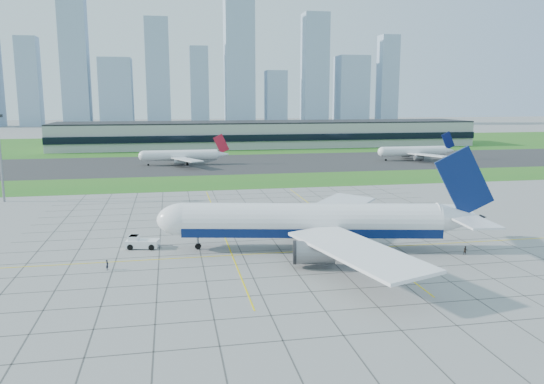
# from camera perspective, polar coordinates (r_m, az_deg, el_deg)

# --- Properties ---
(ground) EXTENTS (1400.00, 1400.00, 0.00)m
(ground) POSITION_cam_1_polar(r_m,az_deg,el_deg) (107.69, 0.89, -6.23)
(ground) COLOR gray
(ground) RESTS_ON ground
(grass_median) EXTENTS (700.00, 35.00, 0.04)m
(grass_median) POSITION_cam_1_polar(r_m,az_deg,el_deg) (194.70, -4.52, 1.11)
(grass_median) COLOR #236D1F
(grass_median) RESTS_ON ground
(asphalt_taxiway) EXTENTS (700.00, 75.00, 0.04)m
(asphalt_taxiway) POSITION_cam_1_polar(r_m,az_deg,el_deg) (248.93, -5.95, 3.04)
(asphalt_taxiway) COLOR #383838
(asphalt_taxiway) RESTS_ON ground
(grass_far) EXTENTS (700.00, 145.00, 0.04)m
(grass_far) POSITION_cam_1_polar(r_m,az_deg,el_deg) (358.09, -7.50, 5.14)
(grass_far) COLOR #236D1F
(grass_far) RESTS_ON ground
(apron_markings) EXTENTS (120.00, 130.00, 0.03)m
(apron_markings) POSITION_cam_1_polar(r_m,az_deg,el_deg) (118.25, -0.01, -4.73)
(apron_markings) COLOR #474744
(apron_markings) RESTS_ON ground
(terminal) EXTENTS (260.00, 43.00, 15.80)m
(terminal) POSITION_cam_1_polar(r_m,az_deg,el_deg) (337.40, -0.43, 6.27)
(terminal) COLOR #B7B7B2
(terminal) RESTS_ON ground
(city_skyline) EXTENTS (523.00, 32.40, 160.00)m
(city_skyline) POSITION_cam_1_polar(r_m,az_deg,el_deg) (621.98, -9.98, 12.57)
(city_skyline) COLOR #97AFC6
(city_skyline) RESTS_ON ground
(airliner) EXTENTS (66.36, 66.57, 21.12)m
(airliner) POSITION_cam_1_polar(r_m,az_deg,el_deg) (106.54, 4.46, -3.23)
(airliner) COLOR white
(airliner) RESTS_ON ground
(pushback_tug) EXTENTS (9.61, 4.40, 2.64)m
(pushback_tug) POSITION_cam_1_polar(r_m,az_deg,el_deg) (111.75, -13.92, -5.30)
(pushback_tug) COLOR white
(pushback_tug) RESTS_ON ground
(crew_near) EXTENTS (0.61, 0.78, 1.89)m
(crew_near) POSITION_cam_1_polar(r_m,az_deg,el_deg) (99.60, -17.30, -7.49)
(crew_near) COLOR black
(crew_near) RESTS_ON ground
(crew_far) EXTENTS (0.94, 0.78, 1.75)m
(crew_far) POSITION_cam_1_polar(r_m,az_deg,el_deg) (110.76, 20.09, -5.92)
(crew_far) COLOR black
(crew_far) RESTS_ON ground
(distant_jet_1) EXTENTS (38.76, 42.66, 14.08)m
(distant_jet_1) POSITION_cam_1_polar(r_m,az_deg,el_deg) (246.11, -9.63, 3.92)
(distant_jet_1) COLOR white
(distant_jet_1) RESTS_ON ground
(distant_jet_2) EXTENTS (38.02, 42.66, 14.08)m
(distant_jet_2) POSITION_cam_1_polar(r_m,az_deg,el_deg) (270.76, 15.10, 4.26)
(distant_jet_2) COLOR white
(distant_jet_2) RESTS_ON ground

